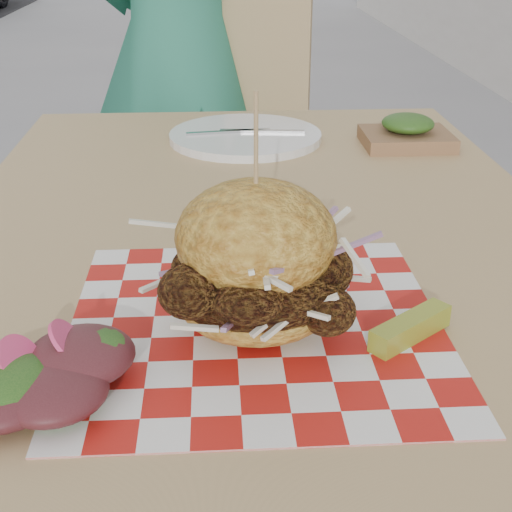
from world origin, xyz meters
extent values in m
imported|color=#2C7F64|center=(-0.05, 0.91, 0.79)|extent=(0.67, 0.55, 1.58)
cube|color=tan|center=(0.09, -0.19, 0.73)|extent=(0.80, 1.20, 0.04)
cylinder|color=#333338|center=(-0.25, 0.35, 0.35)|extent=(0.05, 0.05, 0.71)
cylinder|color=#333338|center=(0.43, 0.35, 0.35)|extent=(0.05, 0.05, 0.71)
cube|color=tan|center=(0.09, 0.74, 0.45)|extent=(0.51, 0.51, 0.04)
cube|color=tan|center=(0.14, 0.94, 0.70)|extent=(0.42, 0.14, 0.50)
cylinder|color=#333338|center=(-0.12, 0.61, 0.21)|extent=(0.03, 0.03, 0.43)
cylinder|color=#333338|center=(0.23, 0.53, 0.21)|extent=(0.03, 0.03, 0.43)
cylinder|color=#333338|center=(-0.04, 0.96, 0.21)|extent=(0.03, 0.03, 0.43)
cylinder|color=#333338|center=(0.31, 0.88, 0.21)|extent=(0.03, 0.03, 0.43)
cube|color=red|center=(0.08, -0.43, 0.75)|extent=(0.36, 0.36, 0.00)
ellipsoid|color=gold|center=(0.08, -0.43, 0.78)|extent=(0.15, 0.15, 0.05)
ellipsoid|color=brown|center=(0.08, -0.43, 0.80)|extent=(0.16, 0.15, 0.08)
ellipsoid|color=gold|center=(0.08, -0.43, 0.84)|extent=(0.15, 0.15, 0.10)
cylinder|color=tan|center=(0.08, -0.43, 0.92)|extent=(0.00, 0.00, 0.11)
cube|color=olive|center=(0.22, -0.47, 0.76)|extent=(0.09, 0.07, 0.02)
ellipsoid|color=#3F1419|center=(-0.07, -0.53, 0.76)|extent=(0.08, 0.08, 0.03)
ellipsoid|color=#124013|center=(-0.09, -0.51, 0.76)|extent=(0.08, 0.08, 0.03)
ellipsoid|color=#124013|center=(-0.11, -0.50, 0.76)|extent=(0.08, 0.08, 0.03)
ellipsoid|color=#3F1419|center=(-0.13, -0.52, 0.76)|extent=(0.08, 0.08, 0.03)
ellipsoid|color=#124013|center=(-0.13, -0.54, 0.76)|extent=(0.08, 0.08, 0.03)
ellipsoid|color=#124013|center=(-0.11, -0.56, 0.76)|extent=(0.08, 0.08, 0.03)
ellipsoid|color=#3F1419|center=(-0.09, -0.55, 0.76)|extent=(0.08, 0.08, 0.03)
cylinder|color=#EC417C|center=(-0.09, -0.51, 0.79)|extent=(0.05, 0.05, 0.04)
cylinder|color=white|center=(0.09, 0.20, 0.76)|extent=(0.27, 0.27, 0.01)
cube|color=silver|center=(0.06, 0.20, 0.77)|extent=(0.15, 0.03, 0.00)
cube|color=silver|center=(0.12, 0.20, 0.77)|extent=(0.15, 0.03, 0.00)
cube|color=brown|center=(0.37, 0.15, 0.76)|extent=(0.15, 0.12, 0.02)
ellipsoid|color=#124013|center=(0.37, 0.15, 0.79)|extent=(0.09, 0.09, 0.03)
camera|label=1|loc=(0.04, -1.03, 1.11)|focal=50.00mm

